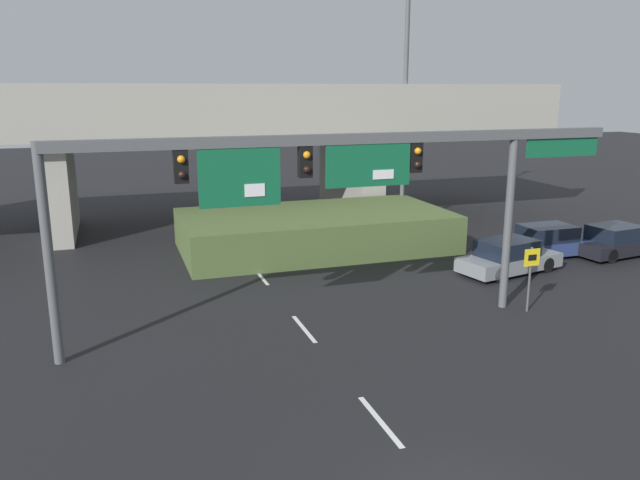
# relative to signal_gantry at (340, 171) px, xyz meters

# --- Properties ---
(lane_markings) EXTENTS (0.14, 20.44, 0.01)m
(lane_markings) POSITION_rel_signal_gantry_xyz_m (-1.09, 3.25, -5.09)
(lane_markings) COLOR silver
(lane_markings) RESTS_ON ground
(signal_gantry) EXTENTS (18.19, 0.44, 6.20)m
(signal_gantry) POSITION_rel_signal_gantry_xyz_m (0.00, 0.00, 0.00)
(signal_gantry) COLOR #515456
(signal_gantry) RESTS_ON ground
(speed_limit_sign) EXTENTS (0.60, 0.11, 2.30)m
(speed_limit_sign) POSITION_rel_signal_gantry_xyz_m (6.73, -0.68, -3.60)
(speed_limit_sign) COLOR #4C4C4C
(speed_limit_sign) RESTS_ON ground
(highway_light_pole_near) EXTENTS (0.70, 0.36, 17.20)m
(highway_light_pole_near) POSITION_rel_signal_gantry_xyz_m (8.49, 12.97, 3.89)
(highway_light_pole_near) COLOR #515456
(highway_light_pole_near) RESTS_ON ground
(overpass_bridge) EXTENTS (38.41, 9.24, 7.74)m
(overpass_bridge) POSITION_rel_signal_gantry_xyz_m (-1.09, 17.14, 0.41)
(overpass_bridge) COLOR #A39E93
(overpass_bridge) RESTS_ON ground
(grass_embankment) EXTENTS (12.60, 6.62, 1.77)m
(grass_embankment) POSITION_rel_signal_gantry_xyz_m (2.47, 9.95, -4.21)
(grass_embankment) COLOR #4C6033
(grass_embankment) RESTS_ON ground
(parked_sedan_near_right) EXTENTS (4.76, 2.67, 1.42)m
(parked_sedan_near_right) POSITION_rel_signal_gantry_xyz_m (8.87, 3.55, -4.44)
(parked_sedan_near_right) COLOR gray
(parked_sedan_near_right) RESTS_ON ground
(parked_sedan_mid_right) EXTENTS (4.51, 1.92, 1.43)m
(parked_sedan_mid_right) POSITION_rel_signal_gantry_xyz_m (12.25, 5.28, -4.44)
(parked_sedan_mid_right) COLOR navy
(parked_sedan_mid_right) RESTS_ON ground
(parked_sedan_far_right) EXTENTS (4.43, 2.39, 1.43)m
(parked_sedan_far_right) POSITION_rel_signal_gantry_xyz_m (15.20, 4.31, -4.44)
(parked_sedan_far_right) COLOR black
(parked_sedan_far_right) RESTS_ON ground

